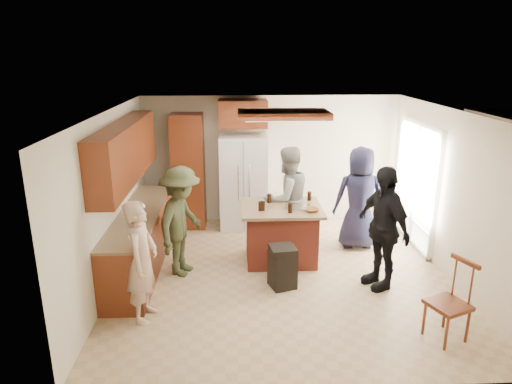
{
  "coord_description": "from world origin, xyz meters",
  "views": [
    {
      "loc": [
        -0.69,
        -6.33,
        3.29
      ],
      "look_at": [
        -0.37,
        0.63,
        1.15
      ],
      "focal_mm": 32.0,
      "sensor_mm": 36.0,
      "label": 1
    }
  ],
  "objects_px": {
    "refrigerator": "(243,182)",
    "person_behind_left": "(287,199)",
    "person_side_right": "(383,228)",
    "kitchen_island": "(281,233)",
    "person_behind_right": "(359,198)",
    "person_front_left": "(142,261)",
    "person_counter": "(181,222)",
    "spindle_chair": "(449,304)",
    "trash_bin": "(282,266)"
  },
  "relations": [
    {
      "from": "person_side_right",
      "to": "person_counter",
      "type": "height_order",
      "value": "person_side_right"
    },
    {
      "from": "refrigerator",
      "to": "kitchen_island",
      "type": "bearing_deg",
      "value": -70.12
    },
    {
      "from": "trash_bin",
      "to": "person_behind_left",
      "type": "bearing_deg",
      "value": 81.52
    },
    {
      "from": "person_counter",
      "to": "person_behind_left",
      "type": "bearing_deg",
      "value": -42.52
    },
    {
      "from": "person_front_left",
      "to": "spindle_chair",
      "type": "height_order",
      "value": "person_front_left"
    },
    {
      "from": "person_behind_left",
      "to": "refrigerator",
      "type": "distance_m",
      "value": 1.32
    },
    {
      "from": "refrigerator",
      "to": "person_behind_left",
      "type": "bearing_deg",
      "value": -57.08
    },
    {
      "from": "person_side_right",
      "to": "refrigerator",
      "type": "relative_size",
      "value": 1.0
    },
    {
      "from": "person_side_right",
      "to": "kitchen_island",
      "type": "xyz_separation_m",
      "value": [
        -1.36,
        0.9,
        -0.43
      ]
    },
    {
      "from": "person_counter",
      "to": "kitchen_island",
      "type": "xyz_separation_m",
      "value": [
        1.55,
        0.38,
        -0.37
      ]
    },
    {
      "from": "person_front_left",
      "to": "person_behind_left",
      "type": "bearing_deg",
      "value": -37.05
    },
    {
      "from": "refrigerator",
      "to": "person_counter",
      "type": "bearing_deg",
      "value": -116.19
    },
    {
      "from": "refrigerator",
      "to": "person_behind_right",
      "type": "bearing_deg",
      "value": -28.86
    },
    {
      "from": "kitchen_island",
      "to": "refrigerator",
      "type": "bearing_deg",
      "value": 109.88
    },
    {
      "from": "person_front_left",
      "to": "kitchen_island",
      "type": "height_order",
      "value": "person_front_left"
    },
    {
      "from": "person_side_right",
      "to": "spindle_chair",
      "type": "distance_m",
      "value": 1.46
    },
    {
      "from": "person_behind_right",
      "to": "person_counter",
      "type": "distance_m",
      "value": 3.08
    },
    {
      "from": "person_behind_right",
      "to": "trash_bin",
      "type": "distance_m",
      "value": 2.1
    },
    {
      "from": "person_front_left",
      "to": "person_side_right",
      "type": "relative_size",
      "value": 0.88
    },
    {
      "from": "kitchen_island",
      "to": "trash_bin",
      "type": "height_order",
      "value": "kitchen_island"
    },
    {
      "from": "person_front_left",
      "to": "person_behind_right",
      "type": "xyz_separation_m",
      "value": [
        3.3,
        2.13,
        0.1
      ]
    },
    {
      "from": "person_behind_left",
      "to": "person_side_right",
      "type": "distance_m",
      "value": 1.84
    },
    {
      "from": "person_front_left",
      "to": "person_counter",
      "type": "distance_m",
      "value": 1.29
    },
    {
      "from": "person_behind_left",
      "to": "kitchen_island",
      "type": "distance_m",
      "value": 0.66
    },
    {
      "from": "spindle_chair",
      "to": "person_behind_left",
      "type": "bearing_deg",
      "value": 121.03
    },
    {
      "from": "person_front_left",
      "to": "refrigerator",
      "type": "bearing_deg",
      "value": -15.3
    },
    {
      "from": "person_front_left",
      "to": "person_counter",
      "type": "xyz_separation_m",
      "value": [
        0.35,
        1.24,
        0.05
      ]
    },
    {
      "from": "person_behind_left",
      "to": "refrigerator",
      "type": "height_order",
      "value": "person_behind_left"
    },
    {
      "from": "kitchen_island",
      "to": "person_behind_left",
      "type": "bearing_deg",
      "value": 73.44
    },
    {
      "from": "refrigerator",
      "to": "spindle_chair",
      "type": "height_order",
      "value": "refrigerator"
    },
    {
      "from": "person_front_left",
      "to": "kitchen_island",
      "type": "bearing_deg",
      "value": -42.39
    },
    {
      "from": "person_front_left",
      "to": "spindle_chair",
      "type": "relative_size",
      "value": 1.6
    },
    {
      "from": "refrigerator",
      "to": "kitchen_island",
      "type": "distance_m",
      "value": 1.75
    },
    {
      "from": "person_counter",
      "to": "kitchen_island",
      "type": "distance_m",
      "value": 1.64
    },
    {
      "from": "person_front_left",
      "to": "person_behind_right",
      "type": "height_order",
      "value": "person_behind_right"
    },
    {
      "from": "kitchen_island",
      "to": "spindle_chair",
      "type": "bearing_deg",
      "value": -51.48
    },
    {
      "from": "person_counter",
      "to": "spindle_chair",
      "type": "bearing_deg",
      "value": -98.66
    },
    {
      "from": "person_side_right",
      "to": "person_counter",
      "type": "relative_size",
      "value": 1.06
    },
    {
      "from": "person_behind_left",
      "to": "person_side_right",
      "type": "relative_size",
      "value": 1.0
    },
    {
      "from": "person_behind_right",
      "to": "person_side_right",
      "type": "distance_m",
      "value": 1.41
    },
    {
      "from": "person_behind_right",
      "to": "kitchen_island",
      "type": "xyz_separation_m",
      "value": [
        -1.4,
        -0.5,
        -0.42
      ]
    },
    {
      "from": "spindle_chair",
      "to": "person_front_left",
      "type": "bearing_deg",
      "value": 170.69
    },
    {
      "from": "refrigerator",
      "to": "person_side_right",
      "type": "bearing_deg",
      "value": -52.24
    },
    {
      "from": "person_counter",
      "to": "trash_bin",
      "type": "relative_size",
      "value": 2.69
    },
    {
      "from": "person_behind_right",
      "to": "kitchen_island",
      "type": "distance_m",
      "value": 1.54
    },
    {
      "from": "person_front_left",
      "to": "person_counter",
      "type": "bearing_deg",
      "value": -8.78
    },
    {
      "from": "person_behind_right",
      "to": "kitchen_island",
      "type": "relative_size",
      "value": 1.4
    },
    {
      "from": "trash_bin",
      "to": "spindle_chair",
      "type": "bearing_deg",
      "value": -36.18
    },
    {
      "from": "person_behind_right",
      "to": "person_counter",
      "type": "relative_size",
      "value": 1.05
    },
    {
      "from": "person_behind_right",
      "to": "trash_bin",
      "type": "height_order",
      "value": "person_behind_right"
    }
  ]
}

